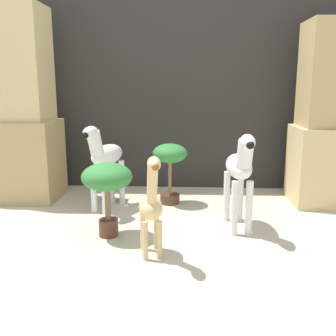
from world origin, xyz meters
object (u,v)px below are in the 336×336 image
giraffe_figurine (151,204)px  potted_palm_back (170,160)px  potted_palm_front (107,182)px  zebra_left (105,158)px  zebra_right (240,170)px

giraffe_figurine → potted_palm_back: giraffe_figurine is taller
potted_palm_front → zebra_left: bearing=103.3°
potted_palm_back → giraffe_figurine: bearing=-93.1°
zebra_left → potted_palm_back: 0.53m
zebra_right → potted_palm_back: zebra_right is taller
giraffe_figurine → potted_palm_front: bearing=135.9°
potted_palm_front → potted_palm_back: 0.82m
zebra_right → giraffe_figurine: 0.72m
zebra_left → potted_palm_front: 0.57m
giraffe_figurine → potted_palm_back: (0.06, 1.03, 0.05)m
zebra_left → potted_palm_back: bearing=20.3°
zebra_right → potted_palm_front: zebra_right is taller
zebra_left → potted_palm_front: bearing=-76.7°
zebra_left → potted_palm_back: (0.50, 0.18, -0.05)m
zebra_left → potted_palm_front: size_ratio=1.39×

